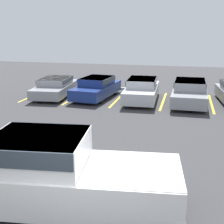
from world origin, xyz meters
TOP-DOWN VIEW (x-y plane):
  - stall_stripe_a at (-7.37, 12.78)m, footprint 0.12×4.58m
  - stall_stripe_b at (-4.70, 12.78)m, footprint 0.12×4.58m
  - stall_stripe_c at (-2.03, 12.78)m, footprint 0.12×4.58m
  - stall_stripe_d at (0.65, 12.78)m, footprint 0.12×4.58m
  - stall_stripe_e at (3.32, 12.78)m, footprint 0.12×4.58m
  - pickup_truck at (-0.95, 0.95)m, footprint 5.99×2.63m
  - parked_sedan_a at (-5.97, 12.61)m, footprint 2.21×4.55m
  - parked_sedan_b at (-3.36, 12.73)m, footprint 2.17×4.43m
  - parked_sedan_c at (-0.60, 12.63)m, footprint 1.91×4.54m
  - parked_sedan_d at (2.09, 12.60)m, footprint 1.87×4.71m
  - wheel_stop_curb at (-2.26, 15.59)m, footprint 1.76×0.20m

SIDE VIEW (x-z plane):
  - stall_stripe_a at x=-7.37m, z-range 0.00..0.01m
  - stall_stripe_b at x=-4.70m, z-range 0.00..0.01m
  - stall_stripe_c at x=-2.03m, z-range 0.00..0.01m
  - stall_stripe_d at x=0.65m, z-range 0.00..0.01m
  - stall_stripe_e at x=3.32m, z-range 0.00..0.01m
  - wheel_stop_curb at x=-2.26m, z-range 0.00..0.14m
  - parked_sedan_a at x=-5.97m, z-range 0.04..1.17m
  - parked_sedan_b at x=-3.36m, z-range 0.04..1.28m
  - parked_sedan_c at x=-0.60m, z-range 0.04..1.33m
  - parked_sedan_d at x=2.09m, z-range 0.04..1.34m
  - pickup_truck at x=-0.95m, z-range -0.01..1.82m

